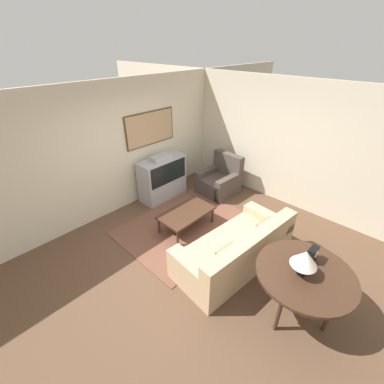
{
  "coord_description": "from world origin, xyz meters",
  "views": [
    {
      "loc": [
        -2.58,
        -2.42,
        3.29
      ],
      "look_at": [
        0.51,
        0.54,
        0.75
      ],
      "focal_mm": 24.0,
      "sensor_mm": 36.0,
      "label": 1
    }
  ],
  "objects": [
    {
      "name": "table_lamp",
      "position": [
        -0.02,
        -1.85,
        1.03
      ],
      "size": [
        0.32,
        0.32,
        0.37
      ],
      "color": "black",
      "rests_on": "console_table"
    },
    {
      "name": "wall_back",
      "position": [
        0.01,
        2.13,
        1.35
      ],
      "size": [
        12.0,
        0.1,
        2.7
      ],
      "color": "beige",
      "rests_on": "ground_plane"
    },
    {
      "name": "armchair",
      "position": [
        1.93,
        0.94,
        0.29
      ],
      "size": [
        0.89,
        0.85,
        0.94
      ],
      "rotation": [
        0.0,
        0.0,
        -1.61
      ],
      "color": "#473D38",
      "rests_on": "ground_plane"
    },
    {
      "name": "area_rug",
      "position": [
        0.34,
        0.56,
        0.01
      ],
      "size": [
        2.51,
        1.9,
        0.01
      ],
      "color": "brown",
      "rests_on": "ground_plane"
    },
    {
      "name": "mantel_clock",
      "position": [
        0.29,
        -1.85,
        0.87
      ],
      "size": [
        0.17,
        0.1,
        0.22
      ],
      "color": "black",
      "rests_on": "console_table"
    },
    {
      "name": "tv",
      "position": [
        0.81,
        1.78,
        0.5
      ],
      "size": [
        1.11,
        0.49,
        1.07
      ],
      "color": "#9E9EA3",
      "rests_on": "ground_plane"
    },
    {
      "name": "console_table",
      "position": [
        0.05,
        -1.9,
        0.7
      ],
      "size": [
        1.24,
        1.24,
        0.76
      ],
      "color": "#3D2619",
      "rests_on": "ground_plane"
    },
    {
      "name": "ground_plane",
      "position": [
        0.0,
        0.0,
        0.0
      ],
      "size": [
        12.0,
        12.0,
        0.0
      ],
      "primitive_type": "plane",
      "color": "brown"
    },
    {
      "name": "wall_right",
      "position": [
        2.63,
        0.0,
        1.35
      ],
      "size": [
        0.06,
        12.0,
        2.7
      ],
      "color": "beige",
      "rests_on": "ground_plane"
    },
    {
      "name": "couch",
      "position": [
        0.22,
        -0.76,
        0.28
      ],
      "size": [
        2.15,
        1.11,
        0.79
      ],
      "rotation": [
        0.0,
        0.0,
        3.05
      ],
      "color": "tan",
      "rests_on": "ground_plane"
    },
    {
      "name": "coffee_table",
      "position": [
        0.33,
        0.51,
        0.35
      ],
      "size": [
        1.09,
        0.62,
        0.39
      ],
      "color": "#3D2619",
      "rests_on": "ground_plane"
    }
  ]
}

